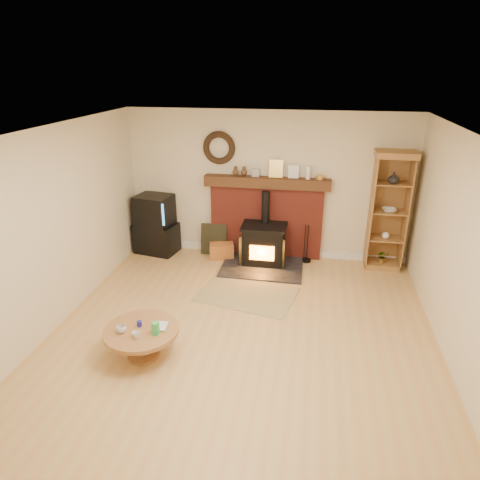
% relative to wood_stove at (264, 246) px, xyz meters
% --- Properties ---
extents(ground, '(5.50, 5.50, 0.00)m').
position_rel_wood_stove_xyz_m(ground, '(-0.01, -2.27, -0.35)').
color(ground, tan).
rests_on(ground, ground).
extents(room_shell, '(5.02, 5.52, 2.61)m').
position_rel_wood_stove_xyz_m(room_shell, '(-0.03, -2.18, 1.37)').
color(room_shell, beige).
rests_on(room_shell, ground).
extents(chimney_breast, '(2.20, 0.22, 1.78)m').
position_rel_wood_stove_xyz_m(chimney_breast, '(-0.01, 0.40, 0.45)').
color(chimney_breast, maroon).
rests_on(chimney_breast, ground).
extents(wood_stove, '(1.40, 1.00, 1.28)m').
position_rel_wood_stove_xyz_m(wood_stove, '(0.00, 0.00, 0.00)').
color(wood_stove, black).
rests_on(wood_stove, ground).
extents(area_rug, '(1.61, 1.26, 0.01)m').
position_rel_wood_stove_xyz_m(area_rug, '(-0.11, -1.13, -0.34)').
color(area_rug, brown).
rests_on(area_rug, ground).
extents(tv_unit, '(0.83, 0.65, 1.10)m').
position_rel_wood_stove_xyz_m(tv_unit, '(-2.04, 0.20, 0.18)').
color(tv_unit, black).
rests_on(tv_unit, ground).
extents(curio_cabinet, '(0.65, 0.47, 2.02)m').
position_rel_wood_stove_xyz_m(curio_cabinet, '(2.05, 0.28, 0.66)').
color(curio_cabinet, olive).
rests_on(curio_cabinet, ground).
extents(firelog_box, '(0.49, 0.37, 0.27)m').
position_rel_wood_stove_xyz_m(firelog_box, '(-0.78, 0.13, -0.21)').
color(firelog_box, gold).
rests_on(firelog_box, ground).
extents(leaning_painting, '(0.48, 0.13, 0.58)m').
position_rel_wood_stove_xyz_m(leaning_painting, '(-0.96, 0.28, -0.06)').
color(leaning_painting, black).
rests_on(leaning_painting, ground).
extents(fire_tools, '(0.16, 0.16, 0.70)m').
position_rel_wood_stove_xyz_m(fire_tools, '(0.75, 0.23, -0.24)').
color(fire_tools, black).
rests_on(fire_tools, ground).
extents(coffee_table, '(0.89, 0.89, 0.54)m').
position_rel_wood_stove_xyz_m(coffee_table, '(-1.12, -2.82, -0.04)').
color(coffee_table, brown).
rests_on(coffee_table, ground).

